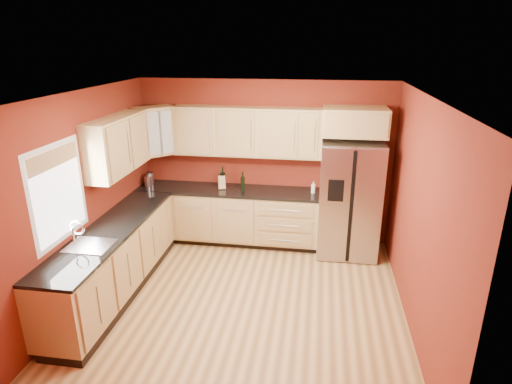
% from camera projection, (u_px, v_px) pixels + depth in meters
% --- Properties ---
extents(floor, '(4.00, 4.00, 0.00)m').
position_uv_depth(floor, '(243.00, 302.00, 5.45)').
color(floor, olive).
rests_on(floor, ground).
extents(ceiling, '(4.00, 4.00, 0.00)m').
position_uv_depth(ceiling, '(241.00, 95.00, 4.58)').
color(ceiling, white).
rests_on(ceiling, wall_back).
extents(wall_back, '(4.00, 0.04, 2.60)m').
position_uv_depth(wall_back, '(264.00, 162.00, 6.88)').
color(wall_back, maroon).
rests_on(wall_back, floor).
extents(wall_front, '(4.00, 0.04, 2.60)m').
position_uv_depth(wall_front, '(192.00, 306.00, 3.15)').
color(wall_front, maroon).
rests_on(wall_front, floor).
extents(wall_left, '(0.04, 4.00, 2.60)m').
position_uv_depth(wall_left, '(84.00, 199.00, 5.30)').
color(wall_left, maroon).
rests_on(wall_left, floor).
extents(wall_right, '(0.04, 4.00, 2.60)m').
position_uv_depth(wall_right, '(419.00, 218.00, 4.73)').
color(wall_right, maroon).
rests_on(wall_right, floor).
extents(base_cabinets_back, '(2.90, 0.60, 0.88)m').
position_uv_depth(base_cabinets_back, '(228.00, 217.00, 6.97)').
color(base_cabinets_back, tan).
rests_on(base_cabinets_back, floor).
extents(base_cabinets_left, '(0.60, 2.80, 0.88)m').
position_uv_depth(base_cabinets_left, '(114.00, 262.00, 5.55)').
color(base_cabinets_left, tan).
rests_on(base_cabinets_left, floor).
extents(countertop_back, '(2.90, 0.62, 0.04)m').
position_uv_depth(countertop_back, '(228.00, 190.00, 6.80)').
color(countertop_back, black).
rests_on(countertop_back, base_cabinets_back).
extents(countertop_left, '(0.62, 2.80, 0.04)m').
position_uv_depth(countertop_left, '(111.00, 230.00, 5.39)').
color(countertop_left, black).
rests_on(countertop_left, base_cabinets_left).
extents(upper_cabinets_back, '(2.30, 0.33, 0.75)m').
position_uv_depth(upper_cabinets_back, '(247.00, 132.00, 6.59)').
color(upper_cabinets_back, tan).
rests_on(upper_cabinets_back, wall_back).
extents(upper_cabinets_left, '(0.33, 1.35, 0.75)m').
position_uv_depth(upper_cabinets_left, '(118.00, 144.00, 5.78)').
color(upper_cabinets_left, tan).
rests_on(upper_cabinets_left, wall_left).
extents(corner_upper_cabinet, '(0.67, 0.67, 0.75)m').
position_uv_depth(corner_upper_cabinet, '(155.00, 131.00, 6.63)').
color(corner_upper_cabinet, tan).
rests_on(corner_upper_cabinet, wall_back).
extents(over_fridge_cabinet, '(0.92, 0.60, 0.40)m').
position_uv_depth(over_fridge_cabinet, '(355.00, 121.00, 6.16)').
color(over_fridge_cabinet, tan).
rests_on(over_fridge_cabinet, wall_back).
extents(refrigerator, '(0.90, 0.75, 1.78)m').
position_uv_depth(refrigerator, '(349.00, 199.00, 6.47)').
color(refrigerator, '#B2B1B6').
rests_on(refrigerator, floor).
extents(window, '(0.03, 0.90, 1.00)m').
position_uv_depth(window, '(58.00, 193.00, 4.75)').
color(window, white).
rests_on(window, wall_left).
extents(sink_faucet, '(0.50, 0.42, 0.30)m').
position_uv_depth(sink_faucet, '(88.00, 234.00, 4.87)').
color(sink_faucet, white).
rests_on(sink_faucet, countertop_left).
extents(canister_left, '(0.14, 0.14, 0.18)m').
position_uv_depth(canister_left, '(148.00, 181.00, 6.90)').
color(canister_left, '#B2B1B6').
rests_on(canister_left, countertop_back).
extents(canister_right, '(0.16, 0.16, 0.21)m').
position_uv_depth(canister_right, '(150.00, 178.00, 6.98)').
color(canister_right, '#B2B1B6').
rests_on(canister_right, countertop_back).
extents(wine_bottle_a, '(0.09, 0.09, 0.35)m').
position_uv_depth(wine_bottle_a, '(223.00, 178.00, 6.79)').
color(wine_bottle_a, black).
rests_on(wine_bottle_a, countertop_back).
extents(wine_bottle_b, '(0.07, 0.07, 0.30)m').
position_uv_depth(wine_bottle_b, '(243.00, 181.00, 6.68)').
color(wine_bottle_b, black).
rests_on(wine_bottle_b, countertop_back).
extents(knife_block, '(0.13, 0.13, 0.21)m').
position_uv_depth(knife_block, '(222.00, 182.00, 6.79)').
color(knife_block, tan).
rests_on(knife_block, countertop_back).
extents(soap_dispenser, '(0.08, 0.08, 0.18)m').
position_uv_depth(soap_dispenser, '(313.00, 187.00, 6.59)').
color(soap_dispenser, white).
rests_on(soap_dispenser, countertop_back).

